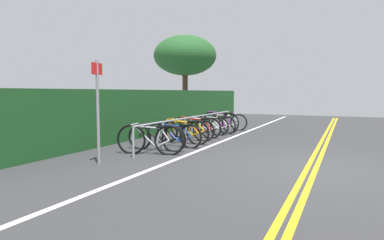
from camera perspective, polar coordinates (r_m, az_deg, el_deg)
name	(u,v)px	position (r m, az deg, el deg)	size (l,w,h in m)	color
ground_plane	(311,170)	(7.15, 19.15, -7.86)	(32.13, 12.26, 0.05)	#353538
centre_line_yellow_inner	(316,169)	(7.14, 19.80, -7.67)	(28.91, 0.10, 0.00)	gold
centre_line_yellow_outer	(307,168)	(7.15, 18.51, -7.62)	(28.91, 0.10, 0.00)	gold
bike_lane_stripe_white	(181,157)	(7.90, -1.84, -6.22)	(28.91, 0.12, 0.00)	white
bike_rack	(195,122)	(10.89, 0.42, -0.29)	(6.90, 0.05, 0.74)	#9EA0A5
bicycle_0	(150,140)	(8.31, -6.96, -3.23)	(0.52, 1.67, 0.76)	black
bicycle_1	(156,138)	(8.85, -5.92, -2.91)	(0.46, 1.68, 0.71)	black
bicycle_2	(173,135)	(9.40, -3.09, -2.49)	(0.46, 1.75, 0.70)	black
bicycle_3	(182,132)	(10.01, -1.62, -1.94)	(0.46, 1.72, 0.74)	black
bicycle_4	(188,130)	(10.57, -0.60, -1.70)	(0.56, 1.60, 0.70)	black
bicycle_5	(196,128)	(11.22, 0.60, -1.26)	(0.46, 1.73, 0.72)	black
bicycle_6	(204,126)	(11.90, 2.05, -1.02)	(0.61, 1.65, 0.68)	black
bicycle_7	(215,125)	(12.44, 3.85, -0.79)	(0.46, 1.61, 0.68)	black
bicycle_8	(220,122)	(13.04, 4.65, -0.31)	(0.62, 1.66, 0.79)	black
bicycle_9	(225,122)	(13.58, 5.55, -0.30)	(0.46, 1.73, 0.70)	black
sign_post_near	(98,102)	(7.30, -15.37, 2.95)	(0.36, 0.08, 2.14)	gray
hedge_backdrop	(158,111)	(13.19, -5.61, 1.55)	(15.85, 1.04, 1.57)	#1C4C21
tree_mid	(185,56)	(19.63, -1.16, 10.57)	(3.51, 3.51, 4.65)	#473323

